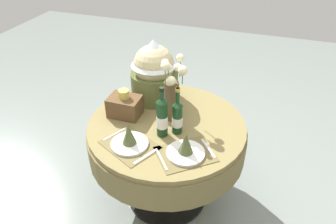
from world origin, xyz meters
TOP-DOWN VIEW (x-y plane):
  - ground at (0.00, 0.00)m, footprint 8.00×8.00m
  - dining_table at (0.00, 0.00)m, footprint 1.12×1.12m
  - place_setting_left at (-0.15, -0.30)m, footprint 0.42×0.39m
  - place_setting_right at (0.21, -0.27)m, footprint 0.43×0.42m
  - flower_vase at (0.01, 0.08)m, footprint 0.19×0.22m
  - wine_bottle_left at (0.01, -0.12)m, footprint 0.07×0.07m
  - wine_bottle_centre at (0.10, -0.07)m, footprint 0.07×0.07m
  - gift_tub_back_left at (-0.20, 0.30)m, footprint 0.36×0.36m
  - woven_basket_side_left at (-0.32, 0.01)m, footprint 0.22×0.17m

SIDE VIEW (x-z plane):
  - ground at x=0.00m, z-range 0.00..0.00m
  - dining_table at x=0.00m, z-range 0.22..0.95m
  - place_setting_left at x=-0.15m, z-range 0.70..0.86m
  - place_setting_right at x=0.21m, z-range 0.70..0.86m
  - woven_basket_side_left at x=-0.32m, z-range 0.71..0.92m
  - wine_bottle_centre at x=0.10m, z-range 0.69..1.03m
  - wine_bottle_left at x=0.01m, z-range 0.70..1.06m
  - flower_vase at x=0.01m, z-range 0.73..1.19m
  - gift_tub_back_left at x=-0.20m, z-range 0.74..1.22m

